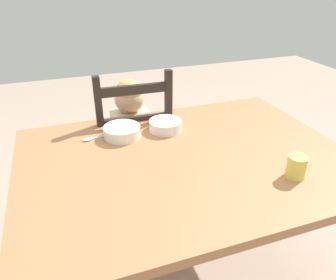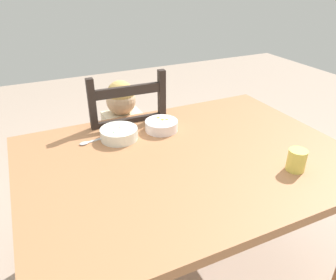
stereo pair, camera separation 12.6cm
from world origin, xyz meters
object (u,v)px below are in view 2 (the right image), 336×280
(dining_chair, at_px, (126,157))
(child_figure, at_px, (125,135))
(spoon, at_px, (88,142))
(bowl_of_peas, at_px, (119,133))
(drinking_cup, at_px, (297,160))
(bowl_of_carrots, at_px, (162,125))
(dining_table, at_px, (187,173))

(dining_chair, height_order, child_figure, dining_chair)
(dining_chair, height_order, spoon, dining_chair)
(bowl_of_peas, xyz_separation_m, drinking_cup, (0.58, -0.58, 0.02))
(dining_chair, xyz_separation_m, bowl_of_carrots, (0.12, -0.29, 0.32))
(child_figure, bearing_deg, dining_table, -79.01)
(bowl_of_carrots, height_order, spoon, bowl_of_carrots)
(child_figure, xyz_separation_m, spoon, (-0.27, -0.27, 0.14))
(spoon, distance_m, drinking_cup, 0.94)
(dining_table, distance_m, bowl_of_carrots, 0.31)
(bowl_of_peas, relative_size, bowl_of_carrots, 1.08)
(bowl_of_carrots, relative_size, drinking_cup, 1.81)
(dining_table, bearing_deg, spoon, 141.09)
(child_figure, bearing_deg, drinking_cup, -61.97)
(dining_table, bearing_deg, dining_chair, 101.15)
(bowl_of_peas, bearing_deg, spoon, 171.52)
(dining_table, relative_size, child_figure, 1.52)
(bowl_of_carrots, bearing_deg, child_figure, 111.55)
(dining_chair, distance_m, bowl_of_peas, 0.45)
(dining_chair, relative_size, drinking_cup, 11.22)
(dining_chair, bearing_deg, bowl_of_peas, -111.10)
(bowl_of_peas, bearing_deg, child_figure, 68.46)
(bowl_of_peas, height_order, bowl_of_carrots, bowl_of_peas)
(bowl_of_peas, xyz_separation_m, bowl_of_carrots, (0.23, 0.00, -0.00))
(bowl_of_peas, relative_size, spoon, 1.32)
(child_figure, distance_m, bowl_of_peas, 0.36)
(dining_table, bearing_deg, bowl_of_carrots, 89.23)
(dining_table, relative_size, dining_chair, 1.40)
(child_figure, relative_size, drinking_cup, 10.33)
(bowl_of_peas, bearing_deg, dining_chair, 68.90)
(dining_chair, bearing_deg, dining_table, -78.85)
(dining_table, height_order, child_figure, child_figure)
(dining_table, relative_size, drinking_cup, 15.67)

